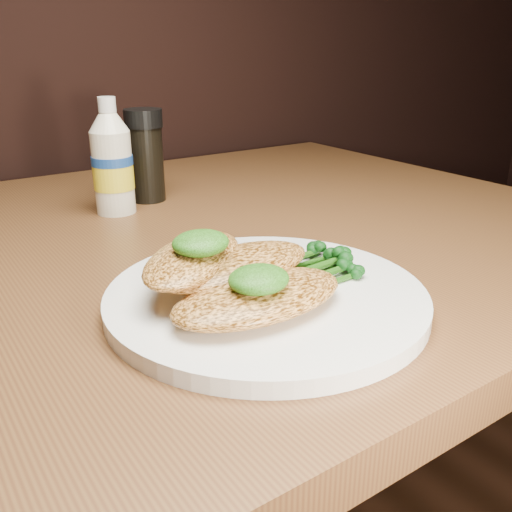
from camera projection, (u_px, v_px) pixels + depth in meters
dining_table at (152, 497)px, 0.77m from camera, size 1.20×0.80×0.75m
plate at (266, 297)px, 0.49m from camera, size 0.28×0.28×0.01m
chicken_front at (259, 297)px, 0.44m from camera, size 0.15×0.08×0.02m
chicken_mid at (237, 265)px, 0.48m from camera, size 0.16×0.09×0.02m
chicken_back at (193, 258)px, 0.48m from camera, size 0.15×0.14×0.02m
pesto_front at (259, 279)px, 0.43m from camera, size 0.06×0.06×0.02m
pesto_back at (201, 243)px, 0.47m from camera, size 0.06×0.06×0.02m
broccolini_bundle at (298, 266)px, 0.51m from camera, size 0.15×0.12×0.02m
mayo_bottle at (112, 157)px, 0.72m from camera, size 0.06×0.06×0.15m
pepper_grinder at (146, 156)px, 0.78m from camera, size 0.07×0.07×0.13m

